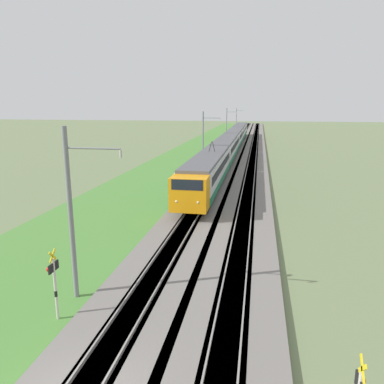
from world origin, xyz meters
TOP-DOWN VIEW (x-y plane):
  - ballast_main at (50.00, 0.00)m, footprint 240.00×4.40m
  - ballast_adjacent at (50.00, -4.00)m, footprint 240.00×4.40m
  - track_main at (50.00, 0.00)m, footprint 240.00×1.57m
  - track_adjacent at (50.00, -4.00)m, footprint 240.00×1.57m
  - grass_verge at (50.00, 6.68)m, footprint 240.00×10.49m
  - passenger_train at (59.12, 0.00)m, footprint 83.93×2.87m
  - crossing_signal_aux at (4.08, 2.92)m, footprint 0.70×0.23m
  - catenary_mast_near at (5.92, 2.95)m, footprint 0.22×2.56m
  - catenary_mast_mid at (44.67, 2.95)m, footprint 0.22×2.56m
  - catenary_mast_far at (83.43, 2.95)m, footprint 0.22×2.56m
  - catenary_mast_distant at (122.18, 2.95)m, footprint 0.22×2.56m

SIDE VIEW (x-z plane):
  - grass_verge at x=50.00m, z-range 0.00..0.12m
  - ballast_main at x=50.00m, z-range 0.00..0.30m
  - ballast_adjacent at x=50.00m, z-range 0.00..0.30m
  - track_main at x=50.00m, z-range -0.07..0.38m
  - track_adjacent at x=50.00m, z-range -0.07..0.38m
  - crossing_signal_aux at x=4.08m, z-range 0.33..3.43m
  - passenger_train at x=59.12m, z-range -0.17..4.69m
  - catenary_mast_distant at x=122.18m, z-range 0.14..7.77m
  - catenary_mast_mid at x=44.67m, z-range 0.14..7.87m
  - catenary_mast_near at x=5.92m, z-range 0.14..7.92m
  - catenary_mast_far at x=83.43m, z-range 0.14..8.02m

